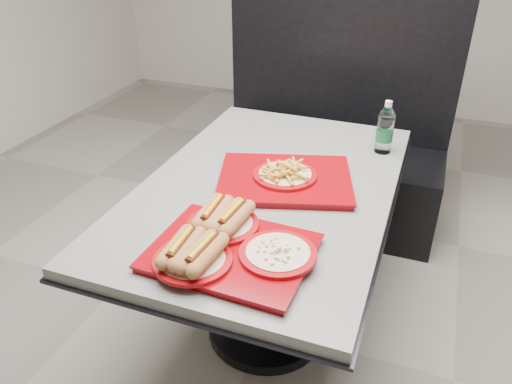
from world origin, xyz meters
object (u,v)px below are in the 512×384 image
(water_bottle, at_px, (385,130))
(tray_near, at_px, (226,244))
(booth_bench, at_px, (329,150))
(diner_table, at_px, (268,221))
(tray_far, at_px, (285,176))

(water_bottle, bearing_deg, tray_near, -110.79)
(booth_bench, distance_m, tray_near, 1.59)
(booth_bench, relative_size, tray_near, 2.75)
(diner_table, xyz_separation_m, tray_near, (0.02, -0.45, 0.20))
(diner_table, bearing_deg, water_bottle, 50.31)
(booth_bench, relative_size, tray_far, 2.33)
(diner_table, height_order, tray_near, tray_near)
(diner_table, bearing_deg, tray_near, -87.09)
(diner_table, relative_size, tray_far, 2.46)
(tray_near, bearing_deg, booth_bench, 90.85)
(booth_bench, height_order, water_bottle, booth_bench)
(tray_far, bearing_deg, booth_bench, 92.98)
(tray_near, relative_size, water_bottle, 2.20)
(tray_near, bearing_deg, tray_far, 86.10)
(diner_table, distance_m, booth_bench, 1.11)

